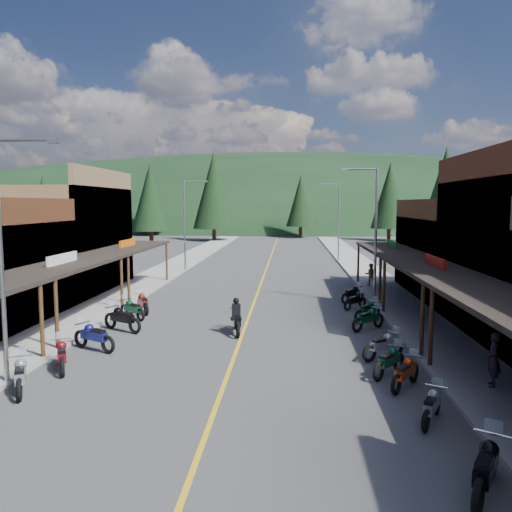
% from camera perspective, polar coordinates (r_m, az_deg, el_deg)
% --- Properties ---
extents(ground, '(220.00, 220.00, 0.00)m').
position_cam_1_polar(ground, '(22.16, -1.78, -9.52)').
color(ground, '#38383A').
rests_on(ground, ground).
extents(centerline, '(0.15, 90.00, 0.01)m').
position_cam_1_polar(centerline, '(41.72, 0.93, -2.16)').
color(centerline, gold).
rests_on(centerline, ground).
extents(sidewalk_west, '(3.40, 94.00, 0.15)m').
position_cam_1_polar(sidewalk_west, '(43.04, -10.72, -1.92)').
color(sidewalk_west, gray).
rests_on(sidewalk_west, ground).
extents(sidewalk_east, '(3.40, 94.00, 0.15)m').
position_cam_1_polar(sidewalk_east, '(42.17, 12.83, -2.13)').
color(sidewalk_east, gray).
rests_on(sidewalk_east, ground).
extents(shop_west_3, '(10.90, 10.20, 8.20)m').
position_cam_1_polar(shop_west_3, '(36.31, -22.12, 1.75)').
color(shop_west_3, brown).
rests_on(shop_west_3, ground).
extents(shop_east_3, '(10.90, 10.20, 6.20)m').
position_cam_1_polar(shop_east_3, '(34.73, 23.43, -0.11)').
color(shop_east_3, '#4C2D16').
rests_on(shop_east_3, ground).
extents(streetlight_0, '(2.16, 0.18, 8.00)m').
position_cam_1_polar(streetlight_0, '(17.80, -26.79, 0.62)').
color(streetlight_0, gray).
rests_on(streetlight_0, ground).
extents(streetlight_1, '(2.16, 0.18, 8.00)m').
position_cam_1_polar(streetlight_1, '(44.21, -7.98, 4.04)').
color(streetlight_1, gray).
rests_on(streetlight_1, ground).
extents(streetlight_2, '(2.16, 0.18, 8.00)m').
position_cam_1_polar(streetlight_2, '(29.68, 13.26, 3.00)').
color(streetlight_2, gray).
rests_on(streetlight_2, ground).
extents(streetlight_3, '(2.16, 0.18, 8.00)m').
position_cam_1_polar(streetlight_3, '(51.49, 9.29, 4.29)').
color(streetlight_3, gray).
rests_on(streetlight_3, ground).
extents(ridge_hill, '(310.00, 140.00, 60.00)m').
position_cam_1_polar(ridge_hill, '(156.37, 3.11, 3.82)').
color(ridge_hill, black).
rests_on(ridge_hill, ground).
extents(pine_0, '(5.04, 5.04, 11.00)m').
position_cam_1_polar(pine_0, '(93.30, -23.08, 5.86)').
color(pine_0, black).
rests_on(pine_0, ground).
extents(pine_1, '(5.88, 5.88, 12.50)m').
position_cam_1_polar(pine_1, '(94.92, -12.17, 6.66)').
color(pine_1, black).
rests_on(pine_1, ground).
extents(pine_2, '(6.72, 6.72, 14.00)m').
position_cam_1_polar(pine_2, '(80.19, -4.85, 7.45)').
color(pine_2, black).
rests_on(pine_2, ground).
extents(pine_3, '(5.04, 5.04, 11.00)m').
position_cam_1_polar(pine_3, '(87.27, 5.15, 6.34)').
color(pine_3, black).
rests_on(pine_3, ground).
extents(pine_4, '(5.88, 5.88, 12.50)m').
position_cam_1_polar(pine_4, '(82.79, 15.05, 6.70)').
color(pine_4, black).
rests_on(pine_4, ground).
extents(pine_5, '(6.72, 6.72, 14.00)m').
position_cam_1_polar(pine_5, '(98.56, 22.92, 6.73)').
color(pine_5, black).
rests_on(pine_5, ground).
extents(pine_7, '(5.88, 5.88, 12.50)m').
position_cam_1_polar(pine_7, '(103.07, -15.55, 6.51)').
color(pine_7, black).
rests_on(pine_7, ground).
extents(pine_8, '(4.48, 4.48, 10.00)m').
position_cam_1_polar(pine_8, '(65.83, -17.70, 5.76)').
color(pine_8, black).
rests_on(pine_8, ground).
extents(pine_9, '(4.93, 4.93, 10.80)m').
position_cam_1_polar(pine_9, '(69.76, 22.29, 5.93)').
color(pine_9, black).
rests_on(pine_9, ground).
extents(pine_10, '(5.38, 5.38, 11.60)m').
position_cam_1_polar(pine_10, '(74.04, -11.96, 6.53)').
color(pine_10, black).
rests_on(pine_10, ground).
extents(pine_11, '(5.82, 5.82, 12.40)m').
position_cam_1_polar(pine_11, '(61.89, 20.82, 6.78)').
color(pine_11, black).
rests_on(pine_11, ground).
extents(bike_west_5, '(1.60, 2.26, 1.24)m').
position_cam_1_polar(bike_west_5, '(17.69, -25.33, -12.06)').
color(bike_west_5, gray).
rests_on(bike_west_5, ground).
extents(bike_west_6, '(1.58, 2.23, 1.22)m').
position_cam_1_polar(bike_west_6, '(19.35, -21.33, -10.38)').
color(bike_west_6, maroon).
rests_on(bike_west_6, ground).
extents(bike_west_7, '(2.36, 1.73, 1.30)m').
position_cam_1_polar(bike_west_7, '(21.41, -18.04, -8.58)').
color(bike_west_7, navy).
rests_on(bike_west_7, ground).
extents(bike_west_8, '(2.43, 1.86, 1.34)m').
position_cam_1_polar(bike_west_8, '(24.16, -15.05, -6.78)').
color(bike_west_8, black).
rests_on(bike_west_8, ground).
extents(bike_west_9, '(2.03, 1.83, 1.18)m').
position_cam_1_polar(bike_west_9, '(26.56, -13.97, -5.78)').
color(bike_west_9, '#0C3D23').
rests_on(bike_west_9, ground).
extents(bike_west_10, '(1.70, 2.27, 1.25)m').
position_cam_1_polar(bike_west_10, '(27.89, -12.81, -5.11)').
color(bike_west_10, maroon).
rests_on(bike_west_10, ground).
extents(bike_east_3, '(1.80, 2.35, 1.30)m').
position_cam_1_polar(bike_east_3, '(11.90, 24.82, -20.92)').
color(bike_east_3, black).
rests_on(bike_east_3, ground).
extents(bike_east_4, '(1.41, 1.92, 1.06)m').
position_cam_1_polar(bike_east_4, '(14.84, 19.44, -15.69)').
color(bike_east_4, gray).
rests_on(bike_east_4, ground).
extents(bike_east_5, '(1.69, 2.02, 1.14)m').
position_cam_1_polar(bike_east_5, '(17.12, 16.71, -12.49)').
color(bike_east_5, '#AD360C').
rests_on(bike_east_5, ground).
extents(bike_east_6, '(1.79, 1.99, 1.15)m').
position_cam_1_polar(bike_east_6, '(18.12, 14.97, -11.39)').
color(bike_east_6, '#0D4429').
rests_on(bike_east_6, ground).
extents(bike_east_7, '(2.06, 1.75, 1.17)m').
position_cam_1_polar(bike_east_7, '(19.94, 14.36, -9.74)').
color(bike_east_7, gray).
rests_on(bike_east_7, ground).
extents(bike_east_8, '(2.04, 1.89, 1.20)m').
position_cam_1_polar(bike_east_8, '(24.20, 12.71, -6.88)').
color(bike_east_8, '#0D4125').
rests_on(bike_east_8, ground).
extents(bike_east_9, '(1.91, 1.96, 1.17)m').
position_cam_1_polar(bike_east_9, '(26.02, 12.62, -6.00)').
color(bike_east_9, '#0C3E20').
rests_on(bike_east_9, ground).
extents(bike_east_10, '(1.75, 1.75, 1.06)m').
position_cam_1_polar(bike_east_10, '(28.73, 11.27, -4.95)').
color(bike_east_10, black).
rests_on(bike_east_10, ground).
extents(bike_east_11, '(1.88, 1.89, 1.14)m').
position_cam_1_polar(bike_east_11, '(30.71, 10.99, -4.16)').
color(bike_east_11, black).
rests_on(bike_east_11, ground).
extents(rider_on_bike, '(1.13, 2.35, 1.72)m').
position_cam_1_polar(rider_on_bike, '(23.02, -2.22, -7.17)').
color(rider_on_bike, black).
rests_on(rider_on_bike, ground).
extents(pedestrian_east_a, '(0.54, 0.71, 1.75)m').
position_cam_1_polar(pedestrian_east_a, '(17.77, 25.49, -10.61)').
color(pedestrian_east_a, black).
rests_on(pedestrian_east_a, sidewalk_east).
extents(pedestrian_east_b, '(0.79, 0.47, 1.60)m').
position_cam_1_polar(pedestrian_east_b, '(36.18, 12.94, -2.07)').
color(pedestrian_east_b, brown).
rests_on(pedestrian_east_b, sidewalk_east).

